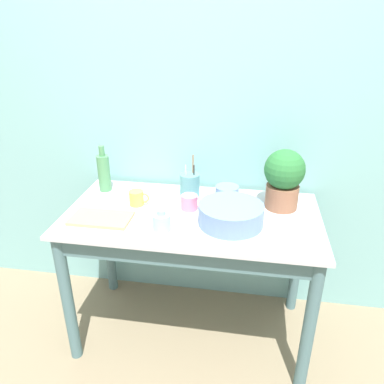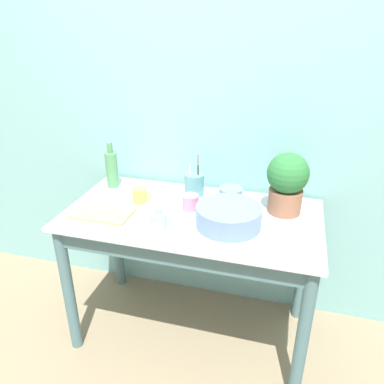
{
  "view_description": "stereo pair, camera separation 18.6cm",
  "coord_description": "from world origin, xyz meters",
  "px_view_note": "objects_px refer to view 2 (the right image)",
  "views": [
    {
      "loc": [
        0.27,
        -1.33,
        1.69
      ],
      "look_at": [
        0.0,
        0.34,
        0.91
      ],
      "focal_mm": 35.0,
      "sensor_mm": 36.0,
      "label": 1
    },
    {
      "loc": [
        0.45,
        -1.29,
        1.69
      ],
      "look_at": [
        0.0,
        0.34,
        0.91
      ],
      "focal_mm": 35.0,
      "sensor_mm": 36.0,
      "label": 2
    }
  ],
  "objects_px": {
    "mug_pink": "(191,202)",
    "bowl_small_blue": "(231,194)",
    "bottle_tall": "(112,169)",
    "tray_board": "(102,214)",
    "potted_plant": "(287,181)",
    "bowl_wash_large": "(229,216)",
    "mug_yellow": "(140,195)",
    "bottle_short": "(158,220)",
    "utensil_cup": "(194,184)"
  },
  "relations": [
    {
      "from": "bowl_small_blue",
      "to": "bottle_short",
      "type": "bearing_deg",
      "value": -125.21
    },
    {
      "from": "tray_board",
      "to": "mug_pink",
      "type": "bearing_deg",
      "value": 24.23
    },
    {
      "from": "bowl_small_blue",
      "to": "utensil_cup",
      "type": "bearing_deg",
      "value": 177.9
    },
    {
      "from": "bottle_tall",
      "to": "potted_plant",
      "type": "bearing_deg",
      "value": -3.22
    },
    {
      "from": "bowl_wash_large",
      "to": "mug_pink",
      "type": "relative_size",
      "value": 2.68
    },
    {
      "from": "bottle_tall",
      "to": "bowl_small_blue",
      "type": "relative_size",
      "value": 2.08
    },
    {
      "from": "bottle_short",
      "to": "bowl_small_blue",
      "type": "bearing_deg",
      "value": 54.79
    },
    {
      "from": "mug_yellow",
      "to": "tray_board",
      "type": "height_order",
      "value": "mug_yellow"
    },
    {
      "from": "bottle_tall",
      "to": "tray_board",
      "type": "distance_m",
      "value": 0.37
    },
    {
      "from": "potted_plant",
      "to": "mug_yellow",
      "type": "xyz_separation_m",
      "value": [
        -0.75,
        -0.1,
        -0.13
      ]
    },
    {
      "from": "potted_plant",
      "to": "mug_yellow",
      "type": "relative_size",
      "value": 2.89
    },
    {
      "from": "mug_pink",
      "to": "bottle_tall",
      "type": "bearing_deg",
      "value": 163.48
    },
    {
      "from": "potted_plant",
      "to": "bottle_short",
      "type": "relative_size",
      "value": 3.1
    },
    {
      "from": "bowl_small_blue",
      "to": "utensil_cup",
      "type": "height_order",
      "value": "utensil_cup"
    },
    {
      "from": "bottle_tall",
      "to": "mug_yellow",
      "type": "relative_size",
      "value": 2.46
    },
    {
      "from": "potted_plant",
      "to": "utensil_cup",
      "type": "relative_size",
      "value": 1.38
    },
    {
      "from": "bottle_tall",
      "to": "bottle_short",
      "type": "xyz_separation_m",
      "value": [
        0.43,
        -0.38,
        -0.07
      ]
    },
    {
      "from": "bowl_wash_large",
      "to": "bottle_short",
      "type": "height_order",
      "value": "same"
    },
    {
      "from": "mug_pink",
      "to": "bowl_small_blue",
      "type": "xyz_separation_m",
      "value": [
        0.18,
        0.16,
        -0.0
      ]
    },
    {
      "from": "mug_pink",
      "to": "tray_board",
      "type": "xyz_separation_m",
      "value": [
        -0.41,
        -0.19,
        -0.03
      ]
    },
    {
      "from": "mug_yellow",
      "to": "mug_pink",
      "type": "distance_m",
      "value": 0.29
    },
    {
      "from": "bowl_wash_large",
      "to": "mug_yellow",
      "type": "height_order",
      "value": "bowl_wash_large"
    },
    {
      "from": "bottle_short",
      "to": "tray_board",
      "type": "height_order",
      "value": "bottle_short"
    },
    {
      "from": "mug_pink",
      "to": "mug_yellow",
      "type": "bearing_deg",
      "value": 179.47
    },
    {
      "from": "utensil_cup",
      "to": "tray_board",
      "type": "distance_m",
      "value": 0.53
    },
    {
      "from": "mug_yellow",
      "to": "bowl_small_blue",
      "type": "distance_m",
      "value": 0.49
    },
    {
      "from": "mug_pink",
      "to": "utensil_cup",
      "type": "distance_m",
      "value": 0.18
    },
    {
      "from": "bowl_small_blue",
      "to": "mug_pink",
      "type": "bearing_deg",
      "value": -137.76
    },
    {
      "from": "bottle_tall",
      "to": "tray_board",
      "type": "height_order",
      "value": "bottle_tall"
    },
    {
      "from": "bowl_small_blue",
      "to": "bottle_tall",
      "type": "bearing_deg",
      "value": -179.23
    },
    {
      "from": "mug_yellow",
      "to": "utensil_cup",
      "type": "height_order",
      "value": "utensil_cup"
    },
    {
      "from": "potted_plant",
      "to": "bowl_small_blue",
      "type": "height_order",
      "value": "potted_plant"
    },
    {
      "from": "tray_board",
      "to": "bottle_short",
      "type": "bearing_deg",
      "value": -7.34
    },
    {
      "from": "potted_plant",
      "to": "bowl_small_blue",
      "type": "bearing_deg",
      "value": 167.32
    },
    {
      "from": "mug_yellow",
      "to": "potted_plant",
      "type": "bearing_deg",
      "value": 7.26
    },
    {
      "from": "potted_plant",
      "to": "mug_pink",
      "type": "bearing_deg",
      "value": -168.11
    },
    {
      "from": "bottle_tall",
      "to": "utensil_cup",
      "type": "xyz_separation_m",
      "value": [
        0.49,
        0.02,
        -0.05
      ]
    },
    {
      "from": "bottle_tall",
      "to": "bowl_small_blue",
      "type": "bearing_deg",
      "value": 0.77
    },
    {
      "from": "mug_pink",
      "to": "potted_plant",
      "type": "bearing_deg",
      "value": 11.89
    },
    {
      "from": "bottle_tall",
      "to": "mug_pink",
      "type": "xyz_separation_m",
      "value": [
        0.52,
        -0.15,
        -0.07
      ]
    },
    {
      "from": "utensil_cup",
      "to": "potted_plant",
      "type": "bearing_deg",
      "value": -8.31
    },
    {
      "from": "bottle_tall",
      "to": "bottle_short",
      "type": "bearing_deg",
      "value": -41.87
    },
    {
      "from": "potted_plant",
      "to": "tray_board",
      "type": "xyz_separation_m",
      "value": [
        -0.88,
        -0.28,
        -0.16
      ]
    },
    {
      "from": "bottle_tall",
      "to": "bowl_small_blue",
      "type": "height_order",
      "value": "bottle_tall"
    },
    {
      "from": "potted_plant",
      "to": "bowl_wash_large",
      "type": "bearing_deg",
      "value": -138.57
    },
    {
      "from": "bowl_wash_large",
      "to": "bowl_small_blue",
      "type": "bearing_deg",
      "value": 98.04
    },
    {
      "from": "bottle_tall",
      "to": "mug_yellow",
      "type": "bearing_deg",
      "value": -32.78
    },
    {
      "from": "mug_pink",
      "to": "bowl_small_blue",
      "type": "bearing_deg",
      "value": 42.24
    },
    {
      "from": "mug_pink",
      "to": "utensil_cup",
      "type": "xyz_separation_m",
      "value": [
        -0.03,
        0.17,
        0.02
      ]
    },
    {
      "from": "bottle_tall",
      "to": "utensil_cup",
      "type": "relative_size",
      "value": 1.18
    }
  ]
}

